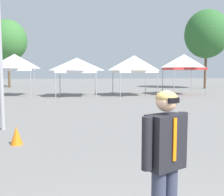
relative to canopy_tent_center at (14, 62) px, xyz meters
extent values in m
cylinder|color=#9E9EA3|center=(1.42, -1.26, -1.56)|extent=(0.06, 0.06, 2.21)
cylinder|color=#9E9EA3|center=(-1.42, 1.26, -1.56)|extent=(0.06, 0.06, 2.21)
cylinder|color=#9E9EA3|center=(1.26, 1.42, -1.56)|extent=(0.06, 0.06, 2.21)
pyramid|color=white|center=(0.00, 0.00, 0.10)|extent=(2.99, 2.99, 1.13)
cube|color=white|center=(0.00, 0.00, -0.56)|extent=(2.96, 2.96, 0.20)
cylinder|color=#9E9EA3|center=(3.39, -2.31, -1.65)|extent=(0.06, 0.06, 2.04)
cylinder|color=#9E9EA3|center=(6.34, -2.40, -1.65)|extent=(0.06, 0.06, 2.04)
cylinder|color=#9E9EA3|center=(3.47, 0.64, -1.65)|extent=(0.06, 0.06, 2.04)
cylinder|color=#9E9EA3|center=(6.43, 0.55, -1.65)|extent=(0.06, 0.06, 2.04)
pyramid|color=white|center=(4.91, -0.88, -0.14)|extent=(3.20, 3.20, 0.97)
cube|color=white|center=(4.91, -0.88, -0.72)|extent=(3.17, 3.17, 0.20)
cylinder|color=#9E9EA3|center=(8.15, -2.28, -1.64)|extent=(0.06, 0.06, 2.05)
cylinder|color=#9E9EA3|center=(11.08, -2.06, -1.64)|extent=(0.06, 0.06, 2.05)
cylinder|color=#9E9EA3|center=(7.93, 0.65, -1.64)|extent=(0.06, 0.06, 2.05)
cylinder|color=#9E9EA3|center=(10.86, 0.87, -1.64)|extent=(0.06, 0.06, 2.05)
pyramid|color=white|center=(9.51, -0.70, -0.02)|extent=(3.30, 3.30, 1.19)
cube|color=white|center=(9.51, -0.70, -0.71)|extent=(3.27, 3.27, 0.20)
cylinder|color=#9E9EA3|center=(12.52, -1.71, -1.52)|extent=(0.06, 0.06, 2.29)
cylinder|color=#9E9EA3|center=(15.22, -1.61, -1.52)|extent=(0.06, 0.06, 2.29)
cylinder|color=#9E9EA3|center=(12.43, 0.99, -1.52)|extent=(0.06, 0.06, 2.29)
cylinder|color=#9E9EA3|center=(15.13, 1.09, -1.52)|extent=(0.06, 0.06, 2.29)
pyramid|color=white|center=(13.82, -0.31, 0.18)|extent=(2.94, 2.94, 1.11)
cube|color=red|center=(13.82, -0.31, -0.48)|extent=(2.91, 2.91, 0.20)
cube|color=black|center=(6.21, -19.34, -1.45)|extent=(0.48, 0.41, 0.60)
cylinder|color=black|center=(5.97, -19.47, -1.43)|extent=(0.11, 0.11, 0.56)
cylinder|color=black|center=(6.45, -19.22, -1.43)|extent=(0.11, 0.11, 0.56)
sphere|color=#D8A884|center=(6.21, -19.34, -1.00)|extent=(0.23, 0.23, 0.23)
ellipsoid|color=tan|center=(6.21, -19.34, -0.96)|extent=(0.23, 0.23, 0.14)
cube|color=black|center=(6.26, -19.44, -0.99)|extent=(0.14, 0.09, 0.06)
cube|color=orange|center=(6.27, -19.46, -1.40)|extent=(0.04, 0.03, 0.46)
cylinder|color=brown|center=(-3.45, 11.56, -0.74)|extent=(0.28, 0.28, 3.85)
ellipsoid|color=#387233|center=(-3.45, 11.56, 2.97)|extent=(4.48, 4.48, 4.93)
cylinder|color=brown|center=(19.33, 7.20, -0.58)|extent=(0.28, 0.28, 4.18)
ellipsoid|color=#2D662D|center=(19.33, 7.20, 3.48)|extent=(4.91, 4.91, 5.40)
cone|color=orange|center=(3.53, -14.77, -2.42)|extent=(0.32, 0.32, 0.50)
camera|label=1|loc=(5.31, -22.11, -0.68)|focal=42.95mm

